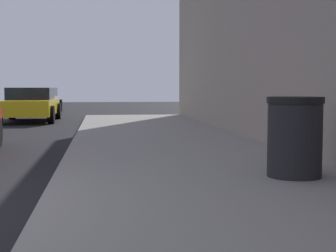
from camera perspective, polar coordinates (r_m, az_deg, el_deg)
The scene contains 4 objects.
sidewalk at distance 5.09m, azimuth 8.42°, elevation -9.23°, with size 4.00×32.00×0.15m, color gray.
trash_bin at distance 6.49m, azimuth 14.19°, elevation -1.18°, with size 0.71×0.71×1.00m.
car_yellow at distance 19.61m, azimuth -15.36°, elevation 2.40°, with size 2.02×4.30×1.27m.
car_silver at distance 26.53m, azimuth -14.28°, elevation 2.89°, with size 1.97×4.09×1.27m.
Camera 1 is at (2.63, -4.76, 1.27)m, focal length 53.68 mm.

